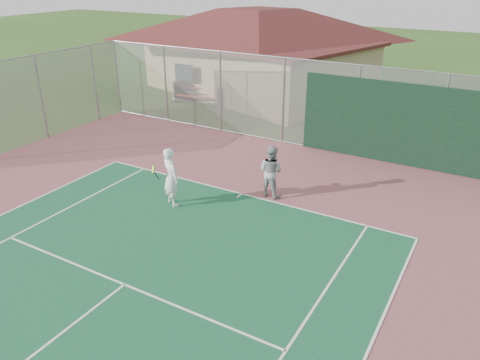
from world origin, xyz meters
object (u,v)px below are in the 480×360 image
(clubhouse, at_px, (258,43))
(bleachers, at_px, (203,91))
(player_white_front, at_px, (171,177))
(player_grey_back, at_px, (271,172))

(clubhouse, bearing_deg, bleachers, -96.13)
(clubhouse, relative_size, bleachers, 4.83)
(bleachers, xyz_separation_m, player_white_front, (6.03, -10.60, 0.35))
(player_white_front, xyz_separation_m, player_grey_back, (2.34, 2.09, -0.09))
(clubhouse, distance_m, player_grey_back, 14.01)
(player_white_front, bearing_deg, clubhouse, -47.42)
(player_grey_back, bearing_deg, bleachers, -36.81)
(player_white_front, distance_m, player_grey_back, 3.14)
(clubhouse, height_order, bleachers, clubhouse)
(player_grey_back, bearing_deg, player_white_front, 50.38)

